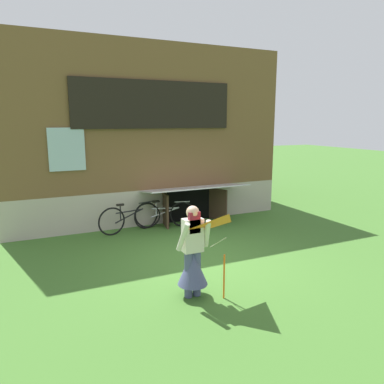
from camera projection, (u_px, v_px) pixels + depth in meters
ground_plane at (202, 258)px, 8.08m from camera, size 60.00×60.00×0.00m
log_house at (132, 133)px, 12.34m from camera, size 8.24×5.80×5.16m
person at (193, 259)px, 6.20m from camera, size 0.61×0.52×1.61m
kite at (229, 235)px, 5.81m from camera, size 0.82×0.90×1.42m
bicycle_silver at (165, 214)px, 10.38m from camera, size 1.67×0.52×0.78m
bicycle_black at (129, 218)px, 9.93m from camera, size 1.77×0.43×0.82m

